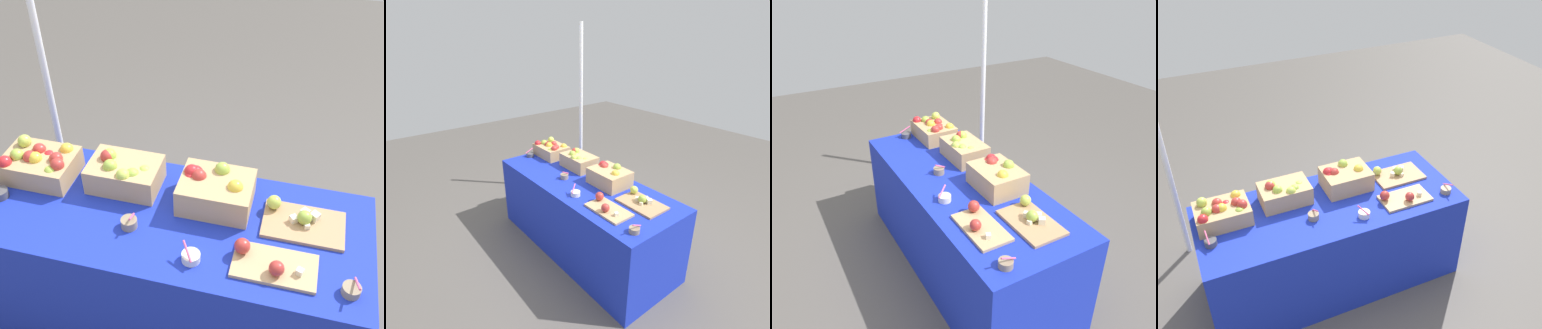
# 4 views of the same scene
# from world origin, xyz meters

# --- Properties ---
(ground_plane) EXTENTS (10.00, 10.00, 0.00)m
(ground_plane) POSITION_xyz_m (0.00, 0.00, 0.00)
(ground_plane) COLOR #56514C
(table) EXTENTS (1.90, 0.76, 0.74)m
(table) POSITION_xyz_m (0.00, 0.00, 0.37)
(table) COLOR #192DB7
(table) RESTS_ON ground_plane
(apple_crate_left) EXTENTS (0.36, 0.27, 0.18)m
(apple_crate_left) POSITION_xyz_m (-0.73, 0.12, 0.82)
(apple_crate_left) COLOR tan
(apple_crate_left) RESTS_ON table
(apple_crate_middle) EXTENTS (0.35, 0.24, 0.18)m
(apple_crate_middle) POSITION_xyz_m (-0.28, 0.16, 0.82)
(apple_crate_middle) COLOR tan
(apple_crate_middle) RESTS_ON table
(apple_crate_right) EXTENTS (0.35, 0.27, 0.19)m
(apple_crate_right) POSITION_xyz_m (0.18, 0.14, 0.82)
(apple_crate_right) COLOR tan
(apple_crate_right) RESTS_ON table
(cutting_board_front) EXTENTS (0.37, 0.20, 0.09)m
(cutting_board_front) POSITION_xyz_m (0.50, -0.18, 0.76)
(cutting_board_front) COLOR tan
(cutting_board_front) RESTS_ON table
(cutting_board_back) EXTENTS (0.38, 0.24, 0.09)m
(cutting_board_back) POSITION_xyz_m (0.60, 0.11, 0.76)
(cutting_board_back) COLOR tan
(cutting_board_back) RESTS_ON table
(sample_bowl_near) EXTENTS (0.08, 0.08, 0.09)m
(sample_bowl_near) POSITION_xyz_m (-0.16, -0.11, 0.76)
(sample_bowl_near) COLOR gray
(sample_bowl_near) RESTS_ON table
(sample_bowl_mid) EXTENTS (0.08, 0.10, 0.09)m
(sample_bowl_mid) POSITION_xyz_m (0.84, -0.23, 0.76)
(sample_bowl_mid) COLOR gray
(sample_bowl_mid) RESTS_ON table
(sample_bowl_far) EXTENTS (0.08, 0.10, 0.09)m
(sample_bowl_far) POSITION_xyz_m (-0.85, -0.08, 0.76)
(sample_bowl_far) COLOR #4C4C51
(sample_bowl_far) RESTS_ON table
(sample_bowl_extra) EXTENTS (0.09, 0.09, 0.09)m
(sample_bowl_extra) POSITION_xyz_m (0.16, -0.23, 0.76)
(sample_bowl_extra) COLOR silver
(sample_bowl_extra) RESTS_ON table
(tent_pole) EXTENTS (0.04, 0.04, 2.14)m
(tent_pole) POSITION_xyz_m (-1.01, 0.78, 1.07)
(tent_pole) COLOR white
(tent_pole) RESTS_ON ground_plane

